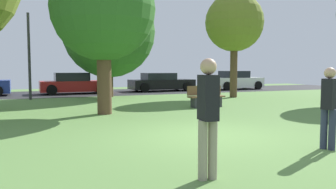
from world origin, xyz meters
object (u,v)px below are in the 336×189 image
Objects in this scene: oak_tree_left at (109,31)px; street_lamp_post at (29,57)px; oak_tree_center at (103,9)px; person_bystander at (208,112)px; parked_car_red at (75,84)px; park_bench at (206,96)px; parked_car_white at (236,81)px; parked_car_black at (161,83)px; person_thrower at (329,104)px; maple_tree_far at (234,23)px.

oak_tree_left reaches higher than street_lamp_post.
oak_tree_center is 8.37m from person_bystander.
oak_tree_left is 1.45× the size of parked_car_red.
oak_tree_center is 3.51× the size of park_bench.
park_bench is 9.64m from street_lamp_post.
park_bench is (-8.25, -10.03, -0.19)m from parked_car_white.
person_bystander is at bearing -124.94° from parked_car_white.
park_bench is (4.01, -10.20, -0.16)m from parked_car_red.
street_lamp_post is at bearing -44.36° from park_bench.
oak_tree_left reaches higher than parked_car_black.
oak_tree_left is 11.66m from parked_car_white.
oak_tree_left is at bearing -69.65° from park_bench.
maple_tree_far is at bearing 41.04° from person_thrower.
parked_car_white is (12.26, -0.17, 0.04)m from parked_car_red.
person_bystander is at bearing 61.11° from park_bench.
parked_car_black is (6.77, 18.87, -0.40)m from person_bystander.
street_lamp_post reaches higher than park_bench.
maple_tree_far is 8.44m from parked_car_white.
parked_car_white is (12.91, 18.48, -0.35)m from person_bystander.
oak_tree_center is 1.25× the size of street_lamp_post.
parked_car_black is (4.63, 3.64, -3.13)m from oak_tree_left.
person_bystander is 20.05m from parked_car_black.
maple_tree_far is 15.20m from person_bystander.
park_bench is (-2.11, -10.42, -0.14)m from parked_car_black.
street_lamp_post reaches higher than person_thrower.
parked_car_white is at bearing 55.15° from maple_tree_far.
oak_tree_center is 3.13× the size of person_bystander.
parked_car_black is at bearing 59.11° from oak_tree_center.
street_lamp_post is at bearing -167.21° from parked_car_white.
oak_tree_left is 1.39× the size of parked_car_black.
person_thrower is at bearing -72.07° from person_bystander.
parked_car_white is at bearing 37.31° from person_thrower.
street_lamp_post is (-2.33, 7.15, -1.48)m from oak_tree_center.
maple_tree_far is 3.64× the size of park_bench.
person_thrower is 3.28m from person_bystander.
maple_tree_far reaches higher than person_thrower.
parked_car_red is 4.80m from street_lamp_post.
oak_tree_center is 7.56m from oak_tree_left.
person_bystander is 1.12× the size of park_bench.
person_thrower is at bearing 79.25° from park_bench.
street_lamp_post is (-15.02, -3.41, 1.59)m from parked_car_white.
street_lamp_post is (-10.64, 2.89, -1.91)m from maple_tree_far.
street_lamp_post is at bearing 86.30° from person_thrower.
parked_car_red is at bearing 179.20° from parked_car_white.
parked_car_red is at bearing 74.09° from person_thrower.
parked_car_white is (9.71, 17.75, -0.26)m from person_thrower.
person_bystander is (-2.15, -15.22, -2.73)m from oak_tree_left.
maple_tree_far is at bearing -75.33° from parked_car_black.
park_bench is (-3.86, -3.73, -3.70)m from maple_tree_far.
maple_tree_far reaches higher than parked_car_black.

